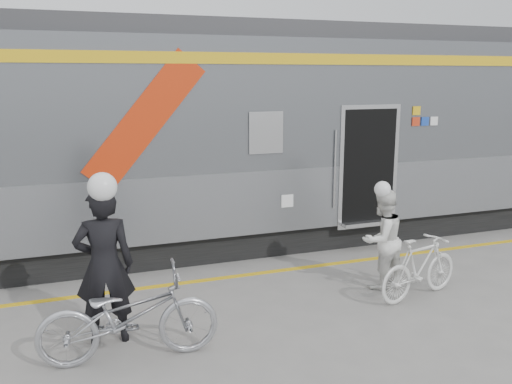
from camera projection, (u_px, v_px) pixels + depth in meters
name	position (u px, v px, depth m)	size (l,w,h in m)	color
ground	(299.00, 333.00, 6.83)	(90.00, 90.00, 0.00)	slate
train	(229.00, 136.00, 10.37)	(24.00, 3.17, 4.10)	black
safety_strip	(245.00, 275.00, 8.80)	(24.00, 0.12, 0.01)	gold
man	(104.00, 266.00, 6.44)	(0.70, 0.46, 1.93)	black
bicycle_left	(129.00, 316.00, 6.10)	(0.70, 2.02, 1.06)	#A2A3A9
woman	(382.00, 239.00, 8.18)	(0.74, 0.57, 1.52)	silver
bicycle_right	(420.00, 268.00, 7.84)	(0.43, 1.53, 0.92)	silver
helmet_man	(98.00, 172.00, 6.21)	(0.33, 0.33, 0.33)	white
helmet_woman	(385.00, 182.00, 7.99)	(0.24, 0.24, 0.24)	white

